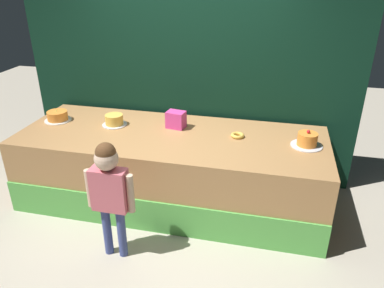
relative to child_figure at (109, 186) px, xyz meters
name	(u,v)px	position (x,y,z in m)	size (l,w,h in m)	color
ground_plane	(156,231)	(0.27, 0.40, -0.76)	(12.00, 12.00, 0.00)	#BCB29E
stage_platform	(172,168)	(0.27, 1.02, -0.34)	(3.38, 1.28, 0.83)	#B27F4C
curtain_backdrop	(187,58)	(0.27, 1.76, 0.76)	(4.09, 0.08, 3.04)	black
child_figure	(109,186)	(0.00, 0.00, 0.00)	(0.45, 0.21, 1.17)	#3F4C8C
pink_box	(176,120)	(0.27, 1.24, 0.17)	(0.20, 0.15, 0.19)	#E34198
donut	(237,135)	(0.99, 1.13, 0.09)	(0.15, 0.15, 0.04)	#F2BF4C
cake_left	(58,116)	(-1.17, 1.12, 0.13)	(0.31, 0.31, 0.15)	white
cake_center	(114,120)	(-0.45, 1.14, 0.13)	(0.29, 0.29, 0.13)	silver
cake_right	(307,140)	(1.70, 1.07, 0.14)	(0.32, 0.32, 0.18)	silver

